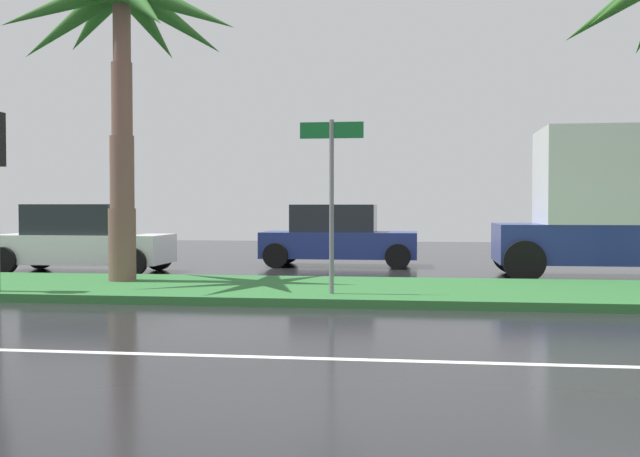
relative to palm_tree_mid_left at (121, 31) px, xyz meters
name	(u,v)px	position (x,y,z in m)	size (l,w,h in m)	color
ground_plane	(376,291)	(5.10, 0.55, -5.24)	(90.00, 42.00, 0.10)	black
near_lane_divider_stripe	(338,359)	(5.10, -6.45, -5.18)	(81.00, 0.14, 0.01)	white
median_strip	(373,291)	(5.10, -0.45, -5.11)	(85.50, 4.00, 0.15)	#2D6B33
palm_tree_mid_left	(121,31)	(0.00, 0.00, 0.00)	(4.89, 5.03, 6.43)	brown
street_name_sign	(332,182)	(4.46, -1.65, -3.11)	(1.10, 0.08, 3.00)	slate
car_in_traffic_leading	(82,240)	(-2.50, 3.42, -4.36)	(4.30, 2.02, 1.72)	white
car_in_traffic_second	(338,237)	(3.70, 6.28, -4.36)	(4.30, 2.02, 1.72)	navy
box_truck_lead	(635,212)	(10.87, 3.50, -3.64)	(6.40, 2.64, 3.46)	navy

